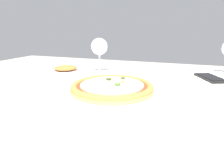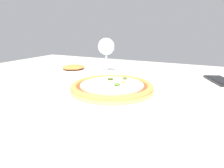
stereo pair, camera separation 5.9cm
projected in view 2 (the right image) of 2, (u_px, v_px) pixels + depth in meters
The scene contains 6 objects.
dining_table at pixel (134, 123), 0.57m from camera, with size 1.22×1.18×0.72m.
pizza_plate at pixel (112, 88), 0.60m from camera, with size 0.29×0.29×0.04m.
fork at pixel (31, 98), 0.55m from camera, with size 0.06×0.17×0.00m.
wine_glass_far_right at pixel (106, 47), 0.86m from camera, with size 0.08×0.08×0.16m.
cell_phone at pixel (220, 80), 0.73m from camera, with size 0.12×0.16×0.01m.
side_plate at pixel (74, 69), 0.92m from camera, with size 0.19×0.19×0.03m.
Camera 2 is at (0.16, -0.49, 0.92)m, focal length 30.00 mm.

